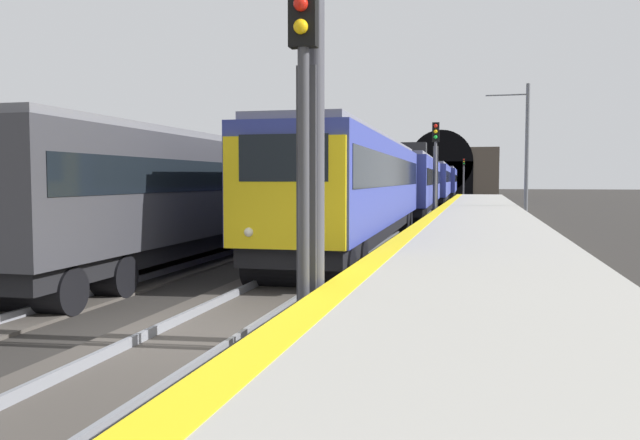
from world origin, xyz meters
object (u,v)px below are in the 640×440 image
railway_signal_near (304,145)px  railway_signal_mid (435,163)px  railway_signal_far (464,173)px  catenary_mast_near (526,152)px  train_adjacent_platform (289,187)px  train_main_approaching (425,182)px

railway_signal_near → railway_signal_mid: size_ratio=0.90×
railway_signal_far → catenary_mast_near: (-62.39, -4.88, 0.62)m
railway_signal_mid → train_adjacent_platform: bearing=-40.3°
railway_signal_far → catenary_mast_near: bearing=4.5°
train_adjacent_platform → catenary_mast_near: bearing=-49.5°
railway_signal_near → railway_signal_mid: bearing=-180.0°
train_main_approaching → railway_signal_far: bearing=176.6°
train_main_approaching → railway_signal_far: (49.52, -1.80, 1.17)m
train_main_approaching → catenary_mast_near: catenary_mast_near is taller
railway_signal_near → railway_signal_far: (91.54, 0.00, 0.48)m
railway_signal_near → railway_signal_mid: railway_signal_mid is taller
train_main_approaching → train_adjacent_platform: 22.88m
train_main_approaching → railway_signal_near: size_ratio=15.26×
train_main_approaching → catenary_mast_near: 14.61m
railway_signal_mid → railway_signal_near: bearing=0.0°
train_main_approaching → train_adjacent_platform: bearing=-12.3°
train_adjacent_platform → railway_signal_near: 20.51m
catenary_mast_near → train_main_approaching: bearing=27.4°
train_main_approaching → catenary_mast_near: (-12.87, -6.68, 1.79)m
train_main_approaching → railway_signal_mid: 15.35m
railway_signal_mid → catenary_mast_near: bearing=115.6°
train_main_approaching → railway_signal_near: railway_signal_near is taller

